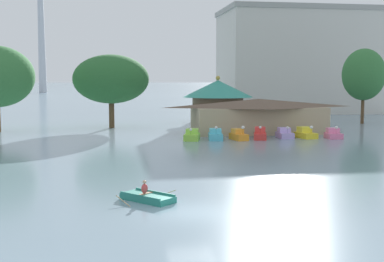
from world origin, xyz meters
TOP-DOWN VIEW (x-y plane):
  - ground_plane at (0.00, 0.00)m, footprint 2000.00×2000.00m
  - rowboat_with_rower at (-2.09, 2.89)m, footprint 3.57×3.47m
  - pedal_boat_lime at (5.23, 31.25)m, footprint 2.38×3.31m
  - pedal_boat_cyan at (7.98, 31.08)m, footprint 1.98×3.03m
  - pedal_boat_orange at (10.61, 30.55)m, footprint 1.82×2.91m
  - pedal_boat_red at (13.32, 30.95)m, footprint 2.19×3.20m
  - pedal_boat_lavender at (16.54, 31.51)m, footprint 1.73×2.77m
  - pedal_boat_yellow at (19.03, 31.09)m, footprint 2.14×3.06m
  - pedal_boat_pink at (22.15, 30.16)m, footprint 1.84×2.38m
  - boathouse at (15.06, 37.38)m, footprint 18.23×7.72m
  - green_roof_pavilion at (13.09, 53.27)m, footprint 11.26×11.26m
  - shoreline_tree_mid at (-3.84, 47.67)m, footprint 10.89×10.89m
  - shoreline_tree_right at (35.46, 48.25)m, footprint 6.68×6.68m
  - background_building_block at (35.29, 76.29)m, footprint 32.00×17.96m

SIDE VIEW (x-z plane):
  - ground_plane at x=0.00m, z-range 0.00..0.00m
  - rowboat_with_rower at x=-2.09m, z-range -0.53..0.97m
  - pedal_boat_pink at x=22.15m, z-range -0.29..1.27m
  - pedal_boat_lavender at x=16.54m, z-range -0.26..1.26m
  - pedal_boat_lime at x=5.23m, z-range -0.23..1.27m
  - pedal_boat_cyan at x=7.98m, z-range -0.33..1.37m
  - pedal_boat_orange at x=10.61m, z-range -0.35..1.40m
  - pedal_boat_yellow at x=19.03m, z-range -0.27..1.32m
  - pedal_boat_red at x=13.32m, z-range -0.27..1.38m
  - boathouse at x=15.06m, z-range 0.09..4.57m
  - green_roof_pavilion at x=13.09m, z-range 0.20..7.75m
  - shoreline_tree_mid at x=-3.84m, z-range 1.75..12.30m
  - shoreline_tree_right at x=35.46m, z-range 1.83..13.64m
  - background_building_block at x=35.29m, z-range 0.02..21.56m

